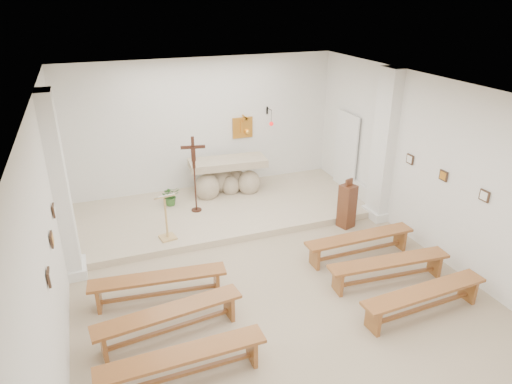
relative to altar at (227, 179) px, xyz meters
name	(u,v)px	position (x,y,z in m)	size (l,w,h in m)	color
ground	(279,295)	(-0.39, -4.31, -0.53)	(7.00, 10.00, 0.00)	tan
wall_left	(49,245)	(-3.88, -4.31, 1.22)	(0.02, 10.00, 3.50)	silver
wall_right	(452,178)	(3.10, -4.31, 1.22)	(0.02, 10.00, 3.50)	silver
wall_back	(203,127)	(-0.39, 0.68, 1.22)	(7.00, 0.02, 3.50)	silver
ceiling	(284,99)	(-0.39, -4.31, 2.96)	(7.00, 10.00, 0.02)	silver
sanctuary_platform	(222,210)	(-0.39, -0.81, -0.46)	(6.98, 3.00, 0.15)	#C3AE96
pilaster_left	(61,189)	(-3.76, -2.31, 1.22)	(0.26, 0.55, 3.50)	white
pilaster_right	(384,147)	(2.98, -2.31, 1.22)	(0.26, 0.55, 3.50)	white
gold_wall_relief	(243,128)	(0.66, 0.65, 1.12)	(0.55, 0.04, 0.55)	gold
sanctuary_lamp	(271,122)	(1.36, 0.39, 1.28)	(0.11, 0.36, 0.44)	black
station_frame_left_front	(49,277)	(-3.86, -5.11, 1.19)	(0.03, 0.20, 0.20)	#392519
station_frame_left_mid	(52,239)	(-3.86, -4.11, 1.19)	(0.03, 0.20, 0.20)	#392519
station_frame_left_rear	(54,210)	(-3.86, -3.11, 1.19)	(0.03, 0.20, 0.20)	#392519
station_frame_right_front	(484,196)	(3.08, -5.11, 1.19)	(0.03, 0.20, 0.20)	#392519
station_frame_right_mid	(443,176)	(3.08, -4.11, 1.19)	(0.03, 0.20, 0.20)	#392519
station_frame_right_rear	(410,159)	(3.08, -3.11, 1.19)	(0.03, 0.20, 0.20)	#392519
radiator_left	(71,244)	(-3.82, -1.61, -0.26)	(0.10, 0.85, 0.52)	silver
radiator_right	(362,195)	(3.04, -1.61, -0.26)	(0.10, 0.85, 0.52)	silver
altar	(227,179)	(0.00, 0.00, 0.00)	(1.99, 0.93, 1.00)	tan
lectern	(166,216)	(-1.91, -1.87, 0.14)	(0.43, 0.38, 1.07)	tan
crucifix_stand	(194,169)	(-1.02, -0.77, 0.68)	(0.55, 0.24, 1.83)	#3B1C12
potted_plant	(171,196)	(-1.52, -0.24, -0.14)	(0.44, 0.38, 0.49)	#326327
donation_pedestal	(347,206)	(2.06, -2.47, -0.02)	(0.39, 0.39, 1.17)	#562D18
bench_left_front	(159,282)	(-2.40, -3.71, -0.17)	(2.35, 0.62, 0.49)	brown
bench_right_front	(360,241)	(1.61, -3.71, -0.17)	(2.32, 0.39, 0.49)	brown
bench_left_second	(169,316)	(-2.40, -4.68, -0.17)	(2.35, 0.64, 0.49)	brown
bench_right_second	(389,266)	(1.61, -4.68, -0.17)	(2.34, 0.54, 0.49)	brown
bench_left_third	(183,360)	(-2.40, -5.65, -0.17)	(2.33, 0.41, 0.49)	brown
bench_right_third	(424,296)	(1.61, -5.65, -0.17)	(2.34, 0.49, 0.49)	brown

